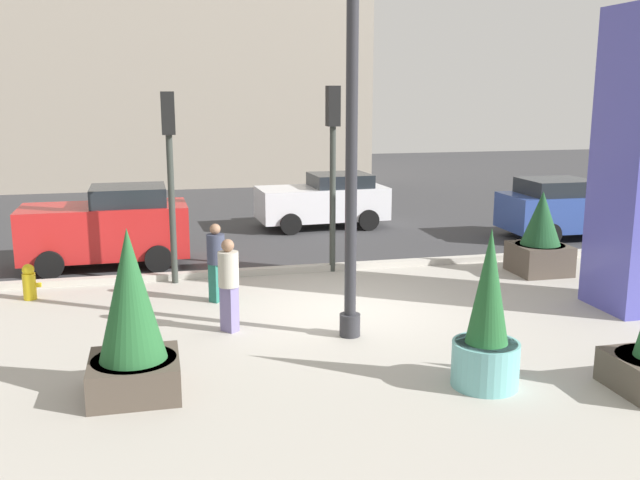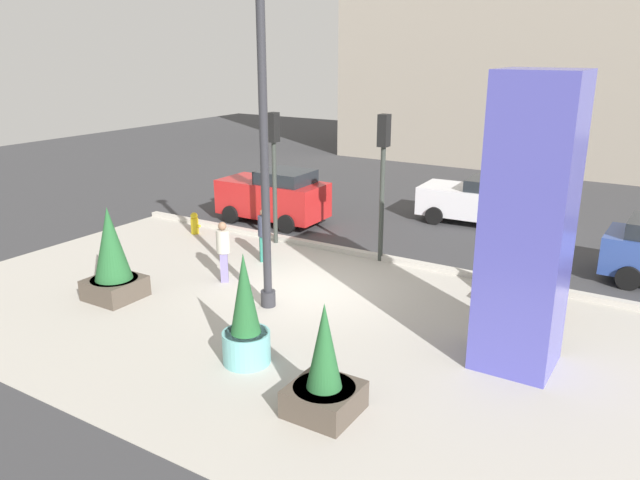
{
  "view_description": "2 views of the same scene",
  "coord_description": "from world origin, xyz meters",
  "px_view_note": "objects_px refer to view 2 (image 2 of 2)",
  "views": [
    {
      "loc": [
        -3.51,
        -12.66,
        4.15
      ],
      "look_at": [
        -0.44,
        0.36,
        1.35
      ],
      "focal_mm": 39.68,
      "sensor_mm": 36.0,
      "label": 1
    },
    {
      "loc": [
        8.09,
        -12.57,
        6.08
      ],
      "look_at": [
        0.11,
        0.28,
        1.32
      ],
      "focal_mm": 34.56,
      "sensor_mm": 36.0,
      "label": 2
    }
  ],
  "objects_px": {
    "potted_plant_mid_plaza": "(324,375)",
    "traffic_light_far_side": "(383,164)",
    "potted_plant_by_pillar": "(112,259)",
    "car_curb_west": "(479,200)",
    "car_far_lane": "(274,196)",
    "pedestrian_on_sidewalk": "(223,249)",
    "potted_plant_curbside": "(531,277)",
    "potted_plant_near_left": "(246,321)",
    "lamp_post": "(264,158)",
    "pedestrian_by_curb": "(264,233)",
    "traffic_light_corner": "(274,156)",
    "fire_hydrant": "(195,223)",
    "art_pillar_blue": "(528,227)"
  },
  "relations": [
    {
      "from": "potted_plant_mid_plaza",
      "to": "car_far_lane",
      "type": "relative_size",
      "value": 0.53
    },
    {
      "from": "fire_hydrant",
      "to": "car_far_lane",
      "type": "bearing_deg",
      "value": 61.46
    },
    {
      "from": "art_pillar_blue",
      "to": "car_curb_west",
      "type": "distance_m",
      "value": 10.63
    },
    {
      "from": "potted_plant_curbside",
      "to": "fire_hydrant",
      "type": "bearing_deg",
      "value": 177.68
    },
    {
      "from": "potted_plant_mid_plaza",
      "to": "fire_hydrant",
      "type": "distance_m",
      "value": 11.55
    },
    {
      "from": "potted_plant_curbside",
      "to": "car_curb_west",
      "type": "distance_m",
      "value": 7.67
    },
    {
      "from": "lamp_post",
      "to": "pedestrian_on_sidewalk",
      "type": "relative_size",
      "value": 4.49
    },
    {
      "from": "potted_plant_curbside",
      "to": "traffic_light_corner",
      "type": "height_order",
      "value": "traffic_light_corner"
    },
    {
      "from": "potted_plant_curbside",
      "to": "potted_plant_mid_plaza",
      "type": "bearing_deg",
      "value": -106.58
    },
    {
      "from": "art_pillar_blue",
      "to": "traffic_light_corner",
      "type": "height_order",
      "value": "art_pillar_blue"
    },
    {
      "from": "lamp_post",
      "to": "art_pillar_blue",
      "type": "height_order",
      "value": "lamp_post"
    },
    {
      "from": "potted_plant_curbside",
      "to": "traffic_light_far_side",
      "type": "distance_m",
      "value": 5.24
    },
    {
      "from": "potted_plant_curbside",
      "to": "potted_plant_by_pillar",
      "type": "xyz_separation_m",
      "value": [
        -9.04,
        -4.79,
        0.2
      ]
    },
    {
      "from": "car_far_lane",
      "to": "pedestrian_on_sidewalk",
      "type": "xyz_separation_m",
      "value": [
        2.32,
        -5.51,
        -0.04
      ]
    },
    {
      "from": "potted_plant_curbside",
      "to": "car_curb_west",
      "type": "xyz_separation_m",
      "value": [
        -3.5,
        6.83,
        0.0
      ]
    },
    {
      "from": "potted_plant_near_left",
      "to": "car_far_lane",
      "type": "height_order",
      "value": "potted_plant_near_left"
    },
    {
      "from": "car_curb_west",
      "to": "pedestrian_by_curb",
      "type": "distance_m",
      "value": 8.4
    },
    {
      "from": "art_pillar_blue",
      "to": "lamp_post",
      "type": "bearing_deg",
      "value": -176.93
    },
    {
      "from": "potted_plant_mid_plaza",
      "to": "traffic_light_far_side",
      "type": "xyz_separation_m",
      "value": [
        -2.74,
        7.67,
        2.17
      ]
    },
    {
      "from": "potted_plant_near_left",
      "to": "traffic_light_corner",
      "type": "xyz_separation_m",
      "value": [
        -4.15,
        6.75,
        1.93
      ]
    },
    {
      "from": "potted_plant_by_pillar",
      "to": "lamp_post",
      "type": "bearing_deg",
      "value": 24.49
    },
    {
      "from": "lamp_post",
      "to": "pedestrian_on_sidewalk",
      "type": "xyz_separation_m",
      "value": [
        -2.0,
        0.73,
        -2.73
      ]
    },
    {
      "from": "potted_plant_near_left",
      "to": "traffic_light_far_side",
      "type": "bearing_deg",
      "value": 94.02
    },
    {
      "from": "fire_hydrant",
      "to": "traffic_light_far_side",
      "type": "distance_m",
      "value": 7.1
    },
    {
      "from": "fire_hydrant",
      "to": "car_far_lane",
      "type": "relative_size",
      "value": 0.19
    },
    {
      "from": "traffic_light_corner",
      "to": "traffic_light_far_side",
      "type": "xyz_separation_m",
      "value": [
        3.66,
        0.21,
        0.07
      ]
    },
    {
      "from": "pedestrian_on_sidewalk",
      "to": "pedestrian_by_curb",
      "type": "relative_size",
      "value": 1.04
    },
    {
      "from": "lamp_post",
      "to": "car_curb_west",
      "type": "bearing_deg",
      "value": 78.9
    },
    {
      "from": "lamp_post",
      "to": "art_pillar_blue",
      "type": "relative_size",
      "value": 1.31
    },
    {
      "from": "art_pillar_blue",
      "to": "pedestrian_by_curb",
      "type": "bearing_deg",
      "value": 163.89
    },
    {
      "from": "car_far_lane",
      "to": "pedestrian_by_curb",
      "type": "relative_size",
      "value": 2.44
    },
    {
      "from": "traffic_light_far_side",
      "to": "pedestrian_by_curb",
      "type": "relative_size",
      "value": 2.68
    },
    {
      "from": "lamp_post",
      "to": "car_far_lane",
      "type": "bearing_deg",
      "value": 124.7
    },
    {
      "from": "traffic_light_corner",
      "to": "pedestrian_on_sidewalk",
      "type": "height_order",
      "value": "traffic_light_corner"
    },
    {
      "from": "car_far_lane",
      "to": "car_curb_west",
      "type": "xyz_separation_m",
      "value": [
        6.28,
        3.74,
        -0.12
      ]
    },
    {
      "from": "car_curb_west",
      "to": "traffic_light_corner",
      "type": "bearing_deg",
      "value": -129.91
    },
    {
      "from": "lamp_post",
      "to": "potted_plant_mid_plaza",
      "type": "xyz_separation_m",
      "value": [
        3.57,
        -3.2,
        -2.93
      ]
    },
    {
      "from": "potted_plant_mid_plaza",
      "to": "fire_hydrant",
      "type": "relative_size",
      "value": 2.76
    },
    {
      "from": "lamp_post",
      "to": "car_far_lane",
      "type": "distance_m",
      "value": 8.06
    },
    {
      "from": "car_far_lane",
      "to": "pedestrian_by_curb",
      "type": "xyz_separation_m",
      "value": [
        2.27,
        -3.63,
        -0.08
      ]
    },
    {
      "from": "car_far_lane",
      "to": "pedestrian_by_curb",
      "type": "bearing_deg",
      "value": -58.0
    },
    {
      "from": "pedestrian_on_sidewalk",
      "to": "pedestrian_by_curb",
      "type": "height_order",
      "value": "pedestrian_on_sidewalk"
    },
    {
      "from": "art_pillar_blue",
      "to": "traffic_light_corner",
      "type": "relative_size",
      "value": 1.37
    },
    {
      "from": "potted_plant_by_pillar",
      "to": "car_curb_west",
      "type": "height_order",
      "value": "potted_plant_by_pillar"
    },
    {
      "from": "potted_plant_near_left",
      "to": "pedestrian_by_curb",
      "type": "height_order",
      "value": "potted_plant_near_left"
    },
    {
      "from": "art_pillar_blue",
      "to": "pedestrian_on_sidewalk",
      "type": "relative_size",
      "value": 3.42
    },
    {
      "from": "fire_hydrant",
      "to": "traffic_light_corner",
      "type": "distance_m",
      "value": 3.87
    },
    {
      "from": "art_pillar_blue",
      "to": "car_curb_west",
      "type": "height_order",
      "value": "art_pillar_blue"
    },
    {
      "from": "car_far_lane",
      "to": "art_pillar_blue",
      "type": "bearing_deg",
      "value": -30.13
    },
    {
      "from": "pedestrian_on_sidewalk",
      "to": "potted_plant_curbside",
      "type": "bearing_deg",
      "value": 18.06
    }
  ]
}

